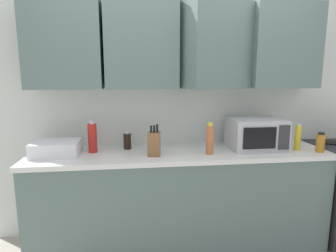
% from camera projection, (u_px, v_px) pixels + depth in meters
% --- Properties ---
extents(wall_back_with_cabinets, '(3.50, 0.54, 2.60)m').
position_uv_depth(wall_back_with_cabinets, '(177.00, 74.00, 2.62)').
color(wall_back_with_cabinets, silver).
rests_on(wall_back_with_cabinets, ground_plane).
extents(counter_run, '(2.63, 0.63, 0.90)m').
position_uv_depth(counter_run, '(180.00, 198.00, 2.60)').
color(counter_run, slate).
rests_on(counter_run, ground_plane).
extents(microwave, '(0.48, 0.37, 0.28)m').
position_uv_depth(microwave, '(256.00, 134.00, 2.58)').
color(microwave, '#B7B7BC').
rests_on(microwave, counter_run).
extents(dish_rack, '(0.38, 0.30, 0.12)m').
position_uv_depth(dish_rack, '(57.00, 148.00, 2.38)').
color(dish_rack, silver).
rests_on(dish_rack, counter_run).
extents(knife_block, '(0.12, 0.13, 0.27)m').
position_uv_depth(knife_block, '(154.00, 143.00, 2.36)').
color(knife_block, brown).
rests_on(knife_block, counter_run).
extents(bottle_spice_jar, '(0.06, 0.06, 0.27)m').
position_uv_depth(bottle_spice_jar, '(210.00, 139.00, 2.40)').
color(bottle_spice_jar, '#BC6638').
rests_on(bottle_spice_jar, counter_run).
extents(bottle_yellow_mustard, '(0.05, 0.05, 0.24)m').
position_uv_depth(bottle_yellow_mustard, '(298.00, 138.00, 2.53)').
color(bottle_yellow_mustard, gold).
rests_on(bottle_yellow_mustard, counter_run).
extents(bottle_soy_dark, '(0.07, 0.07, 0.16)m').
position_uv_depth(bottle_soy_dark, '(127.00, 141.00, 2.58)').
color(bottle_soy_dark, black).
rests_on(bottle_soy_dark, counter_run).
extents(bottle_red_sauce, '(0.08, 0.08, 0.28)m').
position_uv_depth(bottle_red_sauce, '(92.00, 138.00, 2.46)').
color(bottle_red_sauce, red).
rests_on(bottle_red_sauce, counter_run).
extents(bottle_amber_vinegar, '(0.07, 0.07, 0.18)m').
position_uv_depth(bottle_amber_vinegar, '(320.00, 143.00, 2.47)').
color(bottle_amber_vinegar, '#AD701E').
rests_on(bottle_amber_vinegar, counter_run).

